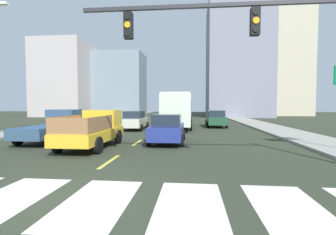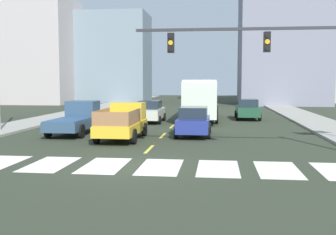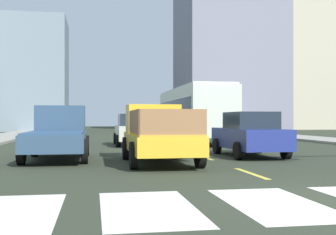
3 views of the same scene
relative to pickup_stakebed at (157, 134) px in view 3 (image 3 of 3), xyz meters
name	(u,v)px [view 3 (image 3 of 3)]	position (x,y,z in m)	size (l,w,h in m)	color
ground_plane	(332,202)	(2.02, -7.44, -0.94)	(160.00, 160.00, 0.00)	#2D3426
crosswalk_stripe_1	(9,212)	(-3.40, -7.44, -0.93)	(1.53, 3.07, 0.01)	silver
crosswalk_stripe_2	(148,208)	(-1.23, -7.44, -0.93)	(1.53, 3.07, 0.01)	silver
crosswalk_stripe_3	(274,203)	(0.93, -7.44, -0.93)	(1.53, 3.07, 0.01)	silver
lane_dash_0	(251,173)	(2.02, -3.44, -0.93)	(0.16, 2.40, 0.01)	gold
lane_dash_1	(204,157)	(2.02, 1.56, -0.93)	(0.16, 2.40, 0.01)	gold
lane_dash_2	(179,148)	(2.02, 6.56, -0.93)	(0.16, 2.40, 0.01)	gold
lane_dash_3	(163,143)	(2.02, 11.56, -0.93)	(0.16, 2.40, 0.01)	gold
lane_dash_4	(152,139)	(2.02, 16.56, -0.93)	(0.16, 2.40, 0.01)	gold
lane_dash_5	(144,136)	(2.02, 21.56, -0.93)	(0.16, 2.40, 0.01)	gold
lane_dash_6	(138,134)	(2.02, 26.56, -0.93)	(0.16, 2.40, 0.01)	gold
lane_dash_7	(134,133)	(2.02, 31.56, -0.93)	(0.16, 2.40, 0.01)	gold
pickup_stakebed	(157,134)	(0.00, 0.00, 0.00)	(2.18, 5.20, 1.96)	gold
pickup_dark	(58,133)	(-3.39, 1.89, -0.02)	(2.18, 5.20, 1.96)	#314B66
city_bus	(193,111)	(3.94, 11.77, 1.02)	(2.72, 10.80, 3.32)	silver
sedan_mid	(133,130)	(0.01, 9.24, -0.08)	(2.02, 4.40, 1.72)	beige
sedan_near_right	(249,134)	(3.84, 1.63, -0.08)	(2.02, 4.40, 1.72)	navy
sedan_far	(247,128)	(7.76, 12.83, -0.08)	(2.02, 4.40, 1.72)	#204A32
tower_tall_centre	(287,15)	(25.65, 45.16, 15.65)	(9.51, 10.41, 33.18)	#B9B195
block_mid_right	(22,75)	(-10.71, 40.11, 5.80)	(10.64, 8.34, 13.47)	gray
block_low_left	(228,41)	(14.04, 36.80, 10.05)	(11.55, 11.50, 21.97)	gray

